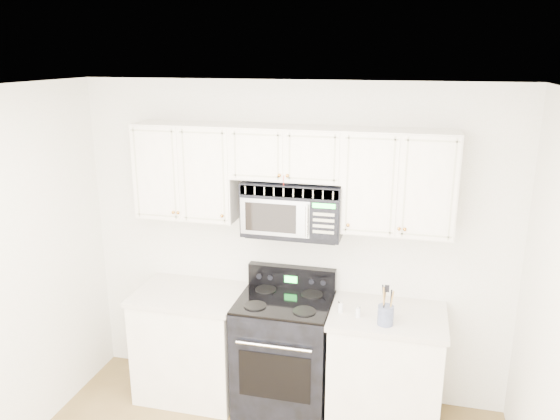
% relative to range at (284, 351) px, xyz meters
% --- Properties ---
extents(room, '(3.51, 3.51, 2.61)m').
position_rel_range_xyz_m(room, '(0.00, -1.44, 0.82)').
color(room, olive).
rests_on(room, ground).
extents(base_cabinet_left, '(0.86, 0.65, 0.92)m').
position_rel_range_xyz_m(base_cabinet_left, '(-0.80, -0.01, -0.06)').
color(base_cabinet_left, white).
rests_on(base_cabinet_left, ground).
extents(base_cabinet_right, '(0.86, 0.65, 0.92)m').
position_rel_range_xyz_m(base_cabinet_right, '(0.80, -0.01, -0.06)').
color(base_cabinet_right, white).
rests_on(base_cabinet_right, ground).
extents(range, '(0.73, 0.66, 1.11)m').
position_rel_range_xyz_m(range, '(0.00, 0.00, 0.00)').
color(range, black).
rests_on(range, ground).
extents(upper_cabinets, '(2.44, 0.37, 0.75)m').
position_rel_range_xyz_m(upper_cabinets, '(0.00, 0.14, 1.45)').
color(upper_cabinets, white).
rests_on(upper_cabinets, ground).
extents(microwave, '(0.75, 0.43, 0.42)m').
position_rel_range_xyz_m(microwave, '(0.04, 0.11, 1.17)').
color(microwave, black).
rests_on(microwave, ground).
extents(utensil_crock, '(0.11, 0.11, 0.31)m').
position_rel_range_xyz_m(utensil_crock, '(0.79, -0.19, 0.52)').
color(utensil_crock, slate).
rests_on(utensil_crock, base_cabinet_right).
extents(shaker_salt, '(0.04, 0.04, 0.09)m').
position_rel_range_xyz_m(shaker_salt, '(0.45, -0.07, 0.48)').
color(shaker_salt, silver).
rests_on(shaker_salt, base_cabinet_right).
extents(shaker_pepper, '(0.04, 0.04, 0.09)m').
position_rel_range_xyz_m(shaker_pepper, '(0.59, -0.12, 0.48)').
color(shaker_pepper, silver).
rests_on(shaker_pepper, base_cabinet_right).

